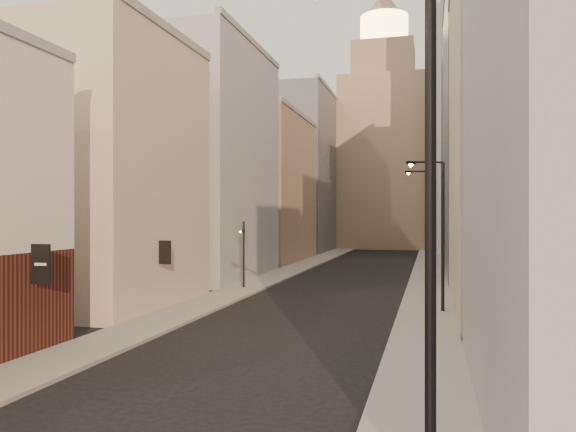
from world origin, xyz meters
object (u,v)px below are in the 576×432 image
at_px(clock_tower, 384,143).
at_px(streetlamp_mid, 439,227).
at_px(white_tower, 455,121).
at_px(traffic_light_right, 432,233).
at_px(traffic_light_left, 244,241).
at_px(streetlamp_near, 417,204).
at_px(streetlamp_far, 429,217).

distance_m(clock_tower, streetlamp_mid, 65.74).
height_order(white_tower, traffic_light_right, white_tower).
height_order(traffic_light_left, traffic_light_right, same).
height_order(streetlamp_near, traffic_light_right, streetlamp_near).
bearing_deg(streetlamp_near, clock_tower, 76.40).
distance_m(traffic_light_left, traffic_light_right, 16.18).
distance_m(white_tower, streetlamp_mid, 51.90).
distance_m(streetlamp_near, traffic_light_left, 30.99).
relative_size(clock_tower, traffic_light_right, 8.98).
bearing_deg(traffic_light_right, traffic_light_left, 40.56).
relative_size(streetlamp_mid, streetlamp_far, 0.91).
relative_size(white_tower, traffic_light_right, 8.30).
height_order(clock_tower, streetlamp_near, clock_tower).
xyz_separation_m(white_tower, streetlamp_mid, (-2.82, -49.95, -13.81)).
relative_size(clock_tower, streetlamp_near, 4.55).
relative_size(traffic_light_left, traffic_light_right, 1.00).
xyz_separation_m(white_tower, streetlamp_far, (-3.45, -32.98, -13.35)).
xyz_separation_m(clock_tower, streetlamp_far, (7.55, -46.98, -12.38)).
xyz_separation_m(clock_tower, streetlamp_near, (7.50, -84.94, -11.99)).
bearing_deg(streetlamp_far, streetlamp_near, -112.42).
height_order(streetlamp_mid, traffic_light_left, streetlamp_mid).
distance_m(clock_tower, white_tower, 17.83).
xyz_separation_m(streetlamp_mid, traffic_light_left, (-13.75, 7.03, -1.27)).
xyz_separation_m(streetlamp_far, traffic_light_left, (-13.12, -9.94, -1.73)).
bearing_deg(streetlamp_near, streetlamp_far, 71.29).
distance_m(white_tower, traffic_light_left, 48.42).
relative_size(clock_tower, traffic_light_left, 8.98).
bearing_deg(traffic_light_left, streetlamp_near, 115.68).
distance_m(white_tower, streetlamp_near, 72.20).
bearing_deg(traffic_light_right, streetlamp_far, -66.56).
bearing_deg(streetlamp_mid, traffic_light_left, 128.61).
bearing_deg(traffic_light_left, traffic_light_right, -145.22).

